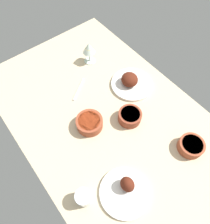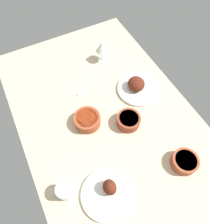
% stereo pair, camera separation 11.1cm
% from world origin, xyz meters
% --- Properties ---
extents(dining_table, '(1.40, 0.90, 0.04)m').
position_xyz_m(dining_table, '(0.00, 0.00, 0.02)').
color(dining_table, '#C6B28E').
rests_on(dining_table, ground).
extents(plate_far_side, '(0.24, 0.24, 0.09)m').
position_xyz_m(plate_far_side, '(0.06, -0.24, 0.07)').
color(plate_far_side, silver).
rests_on(plate_far_side, dining_table).
extents(plate_center_main, '(0.22, 0.22, 0.09)m').
position_xyz_m(plate_center_main, '(-0.37, 0.18, 0.06)').
color(plate_center_main, silver).
rests_on(plate_center_main, dining_table).
extents(bowl_cream, '(0.12, 0.12, 0.05)m').
position_xyz_m(bowl_cream, '(-0.41, -0.21, 0.07)').
color(bowl_cream, brown).
rests_on(bowl_cream, dining_table).
extents(bowl_onions, '(0.12, 0.12, 0.06)m').
position_xyz_m(bowl_onions, '(-0.11, -0.08, 0.07)').
color(bowl_onions, brown).
rests_on(bowl_onions, dining_table).
extents(bowl_sauce, '(0.14, 0.14, 0.06)m').
position_xyz_m(bowl_sauce, '(-0.01, 0.11, 0.07)').
color(bowl_sauce, brown).
rests_on(bowl_sauce, dining_table).
extents(wine_glass, '(0.08, 0.08, 0.14)m').
position_xyz_m(wine_glass, '(0.37, -0.17, 0.14)').
color(wine_glass, silver).
rests_on(wine_glass, dining_table).
extents(water_tumbler, '(0.07, 0.07, 0.08)m').
position_xyz_m(water_tumbler, '(-0.28, 0.34, 0.08)').
color(water_tumbler, silver).
rests_on(water_tumbler, dining_table).
extents(fork_loose, '(0.10, 0.14, 0.01)m').
position_xyz_m(fork_loose, '(0.22, 0.02, 0.04)').
color(fork_loose, silver).
rests_on(fork_loose, dining_table).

